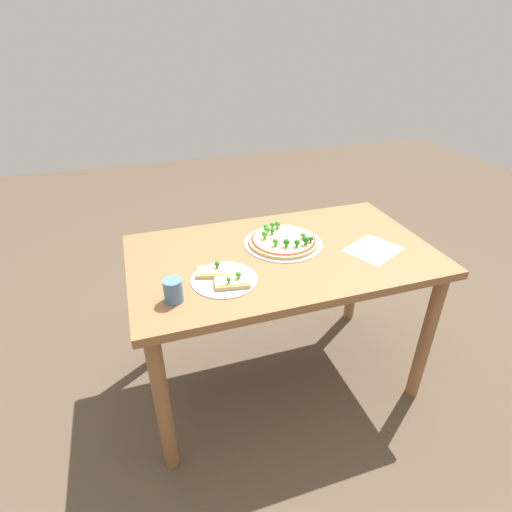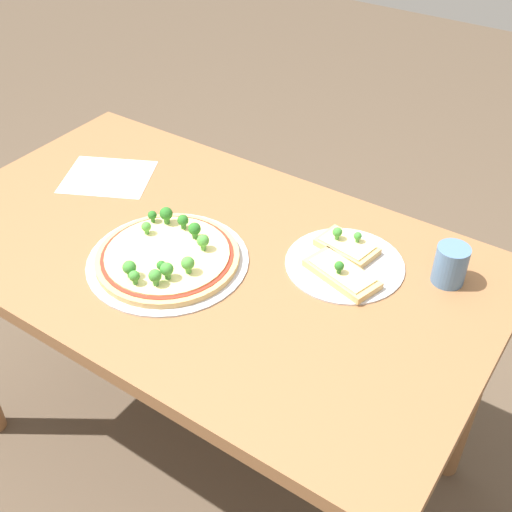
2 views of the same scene
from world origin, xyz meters
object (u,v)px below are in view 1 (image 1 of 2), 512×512
(pizza_tray_slice, at_px, (224,277))
(drinking_cup, at_px, (173,290))
(dining_table, at_px, (282,272))
(pizza_tray_whole, at_px, (283,240))

(pizza_tray_slice, height_order, drinking_cup, drinking_cup)
(dining_table, xyz_separation_m, pizza_tray_slice, (-0.29, -0.13, 0.11))
(dining_table, relative_size, pizza_tray_slice, 5.06)
(pizza_tray_whole, height_order, pizza_tray_slice, pizza_tray_whole)
(pizza_tray_whole, height_order, drinking_cup, drinking_cup)
(dining_table, xyz_separation_m, drinking_cup, (-0.50, -0.21, 0.15))
(pizza_tray_whole, bearing_deg, dining_table, -112.77)
(pizza_tray_whole, bearing_deg, drinking_cup, -151.98)
(dining_table, relative_size, drinking_cup, 15.04)
(dining_table, height_order, pizza_tray_whole, pizza_tray_whole)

